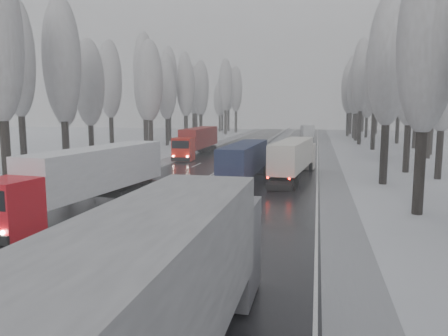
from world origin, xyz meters
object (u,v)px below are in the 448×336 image
at_px(box_truck_distant, 307,131).
at_px(truck_red_red, 197,140).
at_px(truck_blue_box, 247,160).
at_px(truck_cream_box, 294,156).
at_px(truck_red_white, 89,175).
at_px(truck_grey_tarp, 138,313).

distance_m(box_truck_distant, truck_red_red, 45.29).
bearing_deg(truck_blue_box, truck_cream_box, 44.47).
relative_size(truck_blue_box, box_truck_distant, 1.74).
bearing_deg(truck_blue_box, truck_red_white, -121.61).
bearing_deg(truck_red_red, truck_grey_tarp, -75.90).
bearing_deg(truck_red_white, truck_cream_box, 59.75).
height_order(truck_grey_tarp, truck_red_red, truck_grey_tarp).
xyz_separation_m(truck_cream_box, truck_red_white, (-12.31, -16.29, 0.21)).
bearing_deg(truck_grey_tarp, truck_red_white, 122.17).
bearing_deg(truck_blue_box, truck_red_red, 118.01).
relative_size(truck_blue_box, truck_cream_box, 0.98).
bearing_deg(truck_grey_tarp, box_truck_distant, 89.80).
distance_m(truck_grey_tarp, truck_red_white, 20.96).
xyz_separation_m(truck_grey_tarp, truck_cream_box, (1.28, 34.11, -0.44)).
relative_size(truck_grey_tarp, truck_red_red, 1.14).
bearing_deg(box_truck_distant, truck_red_red, -115.24).
relative_size(truck_cream_box, box_truck_distant, 1.78).
relative_size(truck_blue_box, truck_red_red, 0.93).
bearing_deg(truck_blue_box, truck_grey_tarp, -83.11).
bearing_deg(truck_grey_tarp, truck_red_red, 104.72).
bearing_deg(box_truck_distant, truck_red_white, -105.89).
relative_size(truck_cream_box, truck_red_white, 0.91).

